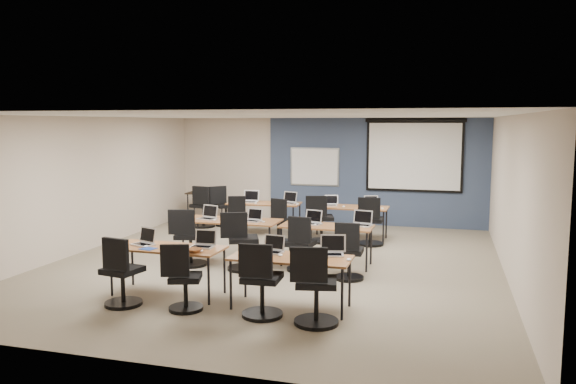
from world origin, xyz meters
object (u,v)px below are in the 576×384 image
(laptop_9, at_px, (289,201))
(laptop_11, at_px, (371,204))
(utility_table, at_px, (205,196))
(task_chair_8, at_px, (241,220))
(training_table_mid_right, at_px, (327,228))
(task_chair_6, at_px, (301,248))
(training_table_back_left, at_px, (264,205))
(laptop_7, at_px, (362,222))
(task_chair_7, at_px, (349,256))
(laptop_0, at_px, (145,241))
(projector_screen, at_px, (414,151))
(laptop_6, at_px, (313,221))
(whiteboard, at_px, (315,167))
(task_chair_3, at_px, (315,292))
(laptop_4, at_px, (208,216))
(laptop_1, at_px, (203,243))
(task_chair_4, at_px, (189,242))
(spare_chair_b, at_px, (203,210))
(training_table_front_left, at_px, (168,250))
(laptop_5, at_px, (254,218))
(task_chair_11, at_px, (370,225))
(task_chair_5, at_px, (241,246))
(training_table_back_right, at_px, (349,209))
(laptop_10, at_px, (331,203))
(task_chair_2, at_px, (261,286))
(laptop_3, at_px, (332,250))
(training_table_front_right, at_px, (291,260))
(laptop_2, at_px, (273,248))
(task_chair_0, at_px, (121,277))
(laptop_8, at_px, (250,199))
(task_chair_9, at_px, (278,224))
(training_table_mid_left, at_px, (232,222))
(task_chair_1, at_px, (183,283))

(laptop_9, xyz_separation_m, laptop_11, (1.87, 0.03, -0.01))
(utility_table, bearing_deg, task_chair_8, -50.44)
(training_table_mid_right, height_order, task_chair_6, task_chair_6)
(training_table_back_left, xyz_separation_m, laptop_7, (2.62, -2.27, 0.11))
(task_chair_7, bearing_deg, laptop_11, 90.23)
(laptop_0, bearing_deg, training_table_back_left, 105.98)
(projector_screen, bearing_deg, task_chair_7, -98.05)
(laptop_6, xyz_separation_m, laptop_11, (0.73, 2.48, -0.00))
(whiteboard, bearing_deg, task_chair_3, -76.73)
(training_table_back_left, height_order, laptop_4, laptop_4)
(laptop_1, bearing_deg, task_chair_4, 119.81)
(spare_chair_b, bearing_deg, task_chair_3, -44.22)
(laptop_11, bearing_deg, utility_table, 147.26)
(laptop_11, height_order, spare_chair_b, spare_chair_b)
(training_table_front_left, xyz_separation_m, laptop_11, (2.37, 4.94, 0.11))
(laptop_5, xyz_separation_m, task_chair_11, (1.96, 1.81, -0.36))
(task_chair_5, distance_m, laptop_11, 3.81)
(training_table_back_right, relative_size, laptop_7, 4.84)
(projector_screen, xyz_separation_m, laptop_10, (-1.70, -1.77, -1.10))
(laptop_0, height_order, task_chair_4, task_chair_4)
(projector_screen, bearing_deg, training_table_back_left, -151.66)
(training_table_mid_right, xyz_separation_m, task_chair_2, (-0.26, -2.96, -0.25))
(laptop_3, height_order, laptop_9, laptop_3)
(training_table_mid_right, bearing_deg, laptop_11, 80.29)
(training_table_front_right, distance_m, laptop_2, 0.39)
(laptop_4, bearing_deg, task_chair_2, -39.87)
(training_table_front_left, xyz_separation_m, training_table_front_right, (1.94, -0.10, -0.00))
(training_table_front_right, bearing_deg, task_chair_5, 128.77)
(laptop_0, relative_size, laptop_1, 1.01)
(whiteboard, relative_size, training_table_front_right, 0.76)
(laptop_4, bearing_deg, laptop_1, -52.18)
(task_chair_0, height_order, task_chair_4, task_chair_4)
(training_table_back_right, relative_size, utility_table, 1.86)
(laptop_8, bearing_deg, task_chair_11, -15.44)
(laptop_1, xyz_separation_m, task_chair_4, (-0.97, 1.49, -0.35))
(task_chair_4, xyz_separation_m, task_chair_9, (0.97, 2.37, -0.04))
(laptop_6, bearing_deg, laptop_11, 89.87)
(whiteboard, xyz_separation_m, training_table_mid_right, (1.23, -4.25, -0.77))
(training_table_mid_left, bearing_deg, task_chair_8, 104.61)
(training_table_front_right, distance_m, task_chair_6, 1.98)
(training_table_mid_right, relative_size, laptop_7, 4.71)
(task_chair_4, xyz_separation_m, task_chair_11, (2.92, 2.62, -0.01))
(task_chair_3, xyz_separation_m, laptop_6, (-0.77, 3.13, 0.35))
(utility_table, bearing_deg, training_table_front_left, -73.87)
(laptop_4, bearing_deg, laptop_3, -22.52)
(task_chair_8, relative_size, task_chair_9, 0.99)
(training_table_front_right, bearing_deg, task_chair_1, -159.08)
(whiteboard, height_order, spare_chair_b, whiteboard)
(task_chair_5, relative_size, laptop_10, 3.49)
(task_chair_11, bearing_deg, laptop_0, -126.02)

